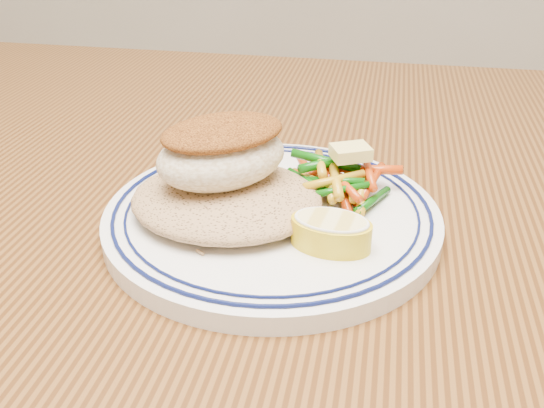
{
  "coord_description": "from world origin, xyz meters",
  "views": [
    {
      "loc": [
        0.08,
        -0.46,
        1.0
      ],
      "look_at": [
        -0.0,
        -0.05,
        0.77
      ],
      "focal_mm": 40.0,
      "sensor_mm": 36.0,
      "label": 1
    }
  ],
  "objects": [
    {
      "name": "dining_table",
      "position": [
        0.0,
        0.0,
        0.65
      ],
      "size": [
        1.5,
        0.9,
        0.75
      ],
      "color": "#46260E",
      "rests_on": "ground"
    },
    {
      "name": "plate",
      "position": [
        -0.0,
        -0.05,
        0.76
      ],
      "size": [
        0.26,
        0.26,
        0.02
      ],
      "color": "white",
      "rests_on": "dining_table"
    },
    {
      "name": "rice_pilaf",
      "position": [
        -0.04,
        -0.06,
        0.78
      ],
      "size": [
        0.15,
        0.13,
        0.03
      ],
      "primitive_type": "ellipsoid",
      "color": "#9D784E",
      "rests_on": "plate"
    },
    {
      "name": "fish_fillet",
      "position": [
        -0.04,
        -0.05,
        0.81
      ],
      "size": [
        0.13,
        0.12,
        0.05
      ],
      "color": "beige",
      "rests_on": "rice_pilaf"
    },
    {
      "name": "vegetable_pile",
      "position": [
        0.05,
        -0.01,
        0.78
      ],
      "size": [
        0.1,
        0.1,
        0.03
      ],
      "color": "#BF8F14",
      "rests_on": "plate"
    },
    {
      "name": "butter_pat",
      "position": [
        0.05,
        -0.01,
        0.8
      ],
      "size": [
        0.04,
        0.03,
        0.01
      ],
      "primitive_type": "cube",
      "rotation": [
        0.0,
        0.0,
        0.45
      ],
      "color": "#F6E478",
      "rests_on": "vegetable_pile"
    },
    {
      "name": "lemon_wedge",
      "position": [
        0.05,
        -0.09,
        0.78
      ],
      "size": [
        0.06,
        0.06,
        0.02
      ],
      "color": "yellow",
      "rests_on": "plate"
    }
  ]
}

